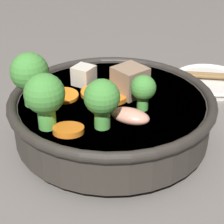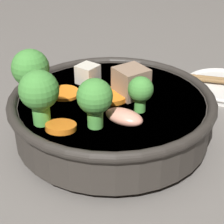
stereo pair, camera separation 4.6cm
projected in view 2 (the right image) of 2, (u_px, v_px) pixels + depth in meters
The scene contains 4 objects.
ground_plane at pixel (112, 138), 0.48m from camera, with size 3.00×3.00×0.00m, color slate.
stirfry_bowl at pixel (110, 110), 0.46m from camera, with size 0.25×0.25×0.12m.
side_saucer at pixel (223, 86), 0.60m from camera, with size 0.12×0.12×0.01m.
chopsticks_pair at pixel (224, 81), 0.59m from camera, with size 0.18×0.11×0.01m.
Camera 2 is at (0.28, -0.29, 0.27)m, focal length 60.00 mm.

